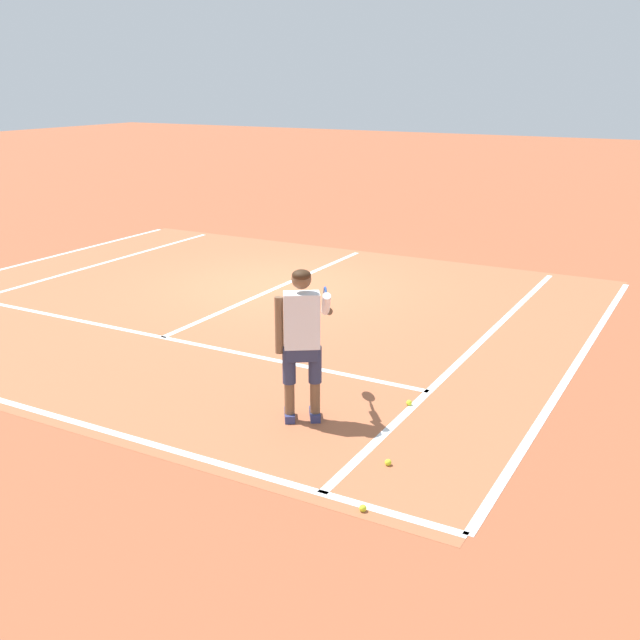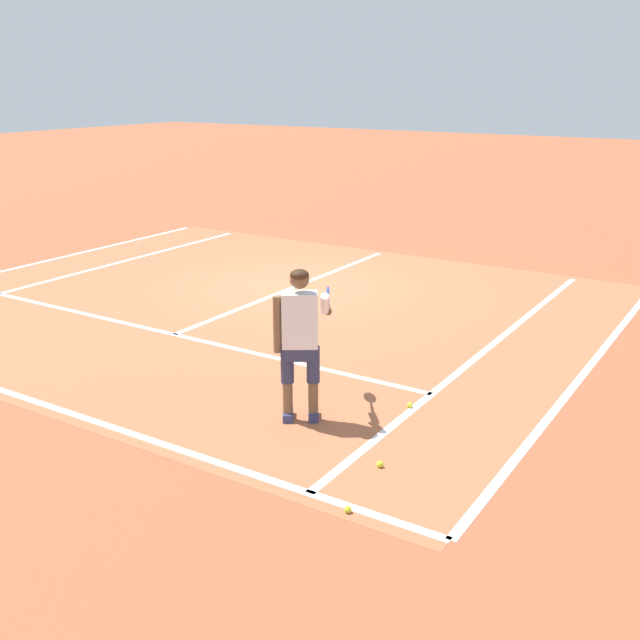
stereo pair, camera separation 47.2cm
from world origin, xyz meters
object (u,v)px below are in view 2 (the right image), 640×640
at_px(tennis_ball_near_feet, 380,464).
at_px(tennis_ball_by_baseline, 410,405).
at_px(tennis_player, 301,334).
at_px(tennis_ball_mid_court, 348,509).

xyz_separation_m(tennis_ball_near_feet, tennis_ball_by_baseline, (-0.37, 1.42, 0.00)).
distance_m(tennis_ball_near_feet, tennis_ball_by_baseline, 1.46).
xyz_separation_m(tennis_player, tennis_ball_near_feet, (1.25, -0.51, -0.96)).
relative_size(tennis_player, tennis_ball_mid_court, 25.95).
height_order(tennis_player, tennis_ball_mid_court, tennis_player).
xyz_separation_m(tennis_player, tennis_ball_mid_court, (1.40, -1.37, -0.96)).
relative_size(tennis_ball_near_feet, tennis_ball_mid_court, 1.00).
height_order(tennis_ball_near_feet, tennis_ball_by_baseline, same).
distance_m(tennis_player, tennis_ball_by_baseline, 1.59).
bearing_deg(tennis_ball_near_feet, tennis_ball_by_baseline, 104.48).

